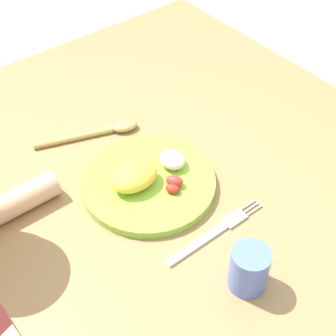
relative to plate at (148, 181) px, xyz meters
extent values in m
cube|color=#96764A|center=(0.07, 0.11, -0.03)|extent=(1.29, 0.91, 0.03)
cube|color=olive|center=(-0.50, 0.49, -0.38)|extent=(0.06, 0.06, 0.67)
cylinder|color=#8AC33E|center=(0.00, 0.00, -0.01)|extent=(0.27, 0.27, 0.02)
ellipsoid|color=yellow|center=(-0.01, -0.03, 0.02)|extent=(0.07, 0.10, 0.04)
ellipsoid|color=red|center=(0.06, 0.02, 0.01)|extent=(0.03, 0.03, 0.02)
ellipsoid|color=red|center=(0.04, 0.03, 0.01)|extent=(0.04, 0.04, 0.02)
ellipsoid|color=#F2E1CF|center=(0.00, 0.07, 0.02)|extent=(0.06, 0.05, 0.03)
cube|color=silver|center=(0.17, -0.02, -0.01)|extent=(0.02, 0.14, 0.01)
cube|color=silver|center=(0.17, 0.08, -0.01)|extent=(0.03, 0.05, 0.01)
cylinder|color=silver|center=(0.18, 0.12, -0.01)|extent=(0.00, 0.04, 0.00)
cylinder|color=silver|center=(0.17, 0.12, -0.01)|extent=(0.00, 0.04, 0.00)
cylinder|color=silver|center=(0.16, 0.12, -0.01)|extent=(0.00, 0.04, 0.00)
cylinder|color=tan|center=(-0.21, -0.04, -0.01)|extent=(0.07, 0.17, 0.01)
ellipsoid|color=tan|center=(-0.17, 0.06, -0.01)|extent=(0.05, 0.07, 0.02)
cylinder|color=#5774D3|center=(0.28, 0.00, 0.03)|extent=(0.07, 0.07, 0.08)
cylinder|color=#D8A884|center=(-0.10, -0.25, 0.01)|extent=(0.05, 0.20, 0.05)
camera|label=1|loc=(0.57, -0.40, 0.73)|focal=54.46mm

